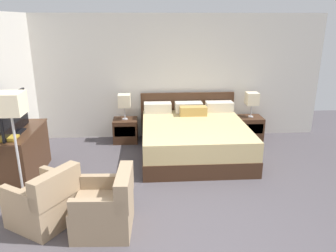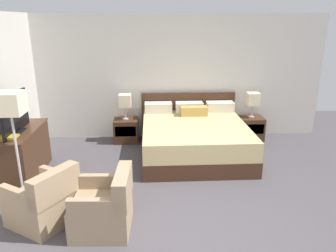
% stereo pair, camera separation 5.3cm
% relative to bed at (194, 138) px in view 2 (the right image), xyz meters
% --- Properties ---
extents(ground_plane, '(10.76, 10.76, 0.00)m').
position_rel_bed_xyz_m(ground_plane, '(-0.45, -2.53, -0.33)').
color(ground_plane, '#4C474C').
extents(wall_back, '(6.60, 0.06, 2.57)m').
position_rel_bed_xyz_m(wall_back, '(-0.45, 1.09, 0.96)').
color(wall_back, beige).
rests_on(wall_back, ground).
extents(bed, '(1.99, 2.13, 0.97)m').
position_rel_bed_xyz_m(bed, '(0.00, 0.00, 0.00)').
color(bed, '#422819').
rests_on(bed, ground).
extents(nightstand_left, '(0.49, 0.46, 0.48)m').
position_rel_bed_xyz_m(nightstand_left, '(-1.32, 0.76, -0.09)').
color(nightstand_left, '#422819').
rests_on(nightstand_left, ground).
extents(nightstand_right, '(0.49, 0.46, 0.48)m').
position_rel_bed_xyz_m(nightstand_right, '(1.32, 0.76, -0.09)').
color(nightstand_right, '#422819').
rests_on(nightstand_right, ground).
extents(table_lamp_left, '(0.25, 0.25, 0.52)m').
position_rel_bed_xyz_m(table_lamp_left, '(-1.32, 0.77, 0.54)').
color(table_lamp_left, '#B7B7BC').
rests_on(table_lamp_left, nightstand_left).
extents(table_lamp_right, '(0.25, 0.25, 0.52)m').
position_rel_bed_xyz_m(table_lamp_right, '(1.32, 0.77, 0.54)').
color(table_lamp_right, '#B7B7BC').
rests_on(table_lamp_right, nightstand_right).
extents(dresser, '(0.50, 1.28, 0.78)m').
position_rel_bed_xyz_m(dresser, '(-2.88, -0.74, 0.08)').
color(dresser, '#422819').
rests_on(dresser, ground).
extents(tv, '(0.18, 0.98, 0.61)m').
position_rel_bed_xyz_m(tv, '(-2.87, -0.83, 0.75)').
color(tv, black).
rests_on(tv, dresser).
extents(book_red_cover, '(0.20, 0.16, 0.03)m').
position_rel_bed_xyz_m(book_red_cover, '(-2.86, -1.18, 0.47)').
color(book_red_cover, gold).
rests_on(book_red_cover, dresser).
extents(book_blue_cover, '(0.27, 0.21, 0.03)m').
position_rel_bed_xyz_m(book_blue_cover, '(-2.87, -1.18, 0.50)').
color(book_blue_cover, gold).
rests_on(book_blue_cover, book_red_cover).
extents(armchair_by_window, '(0.95, 0.94, 0.76)m').
position_rel_bed_xyz_m(armchair_by_window, '(-2.15, -2.10, -0.04)').
color(armchair_by_window, '#9E8466').
rests_on(armchair_by_window, ground).
extents(armchair_companion, '(0.72, 0.71, 0.76)m').
position_rel_bed_xyz_m(armchair_companion, '(-1.38, -2.27, -0.04)').
color(armchair_companion, '#9E8466').
rests_on(armchair_companion, ground).
extents(floor_lamp, '(0.34, 0.34, 1.57)m').
position_rel_bed_xyz_m(floor_lamp, '(-2.61, -1.58, 1.00)').
color(floor_lamp, '#B7B7BC').
rests_on(floor_lamp, ground).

